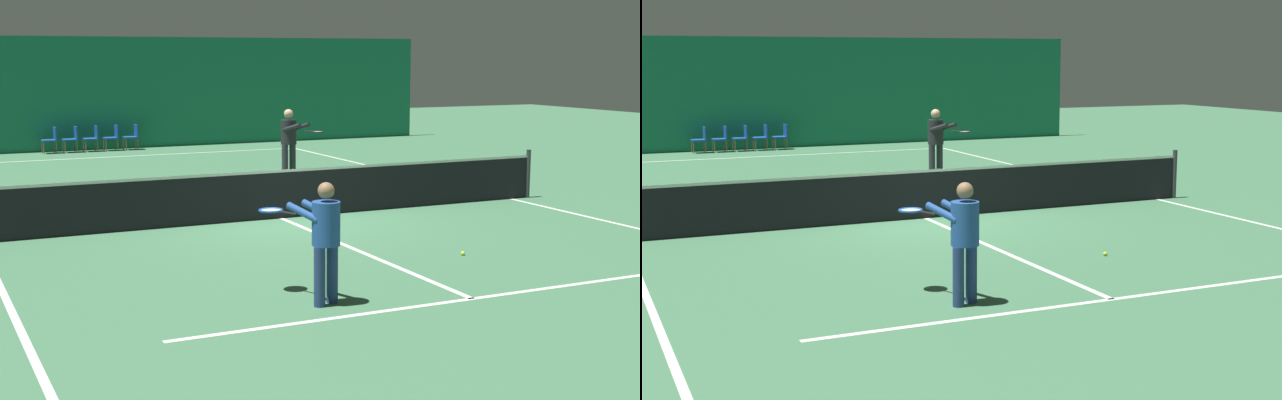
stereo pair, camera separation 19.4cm
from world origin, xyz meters
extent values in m
plane|color=#3D704C|center=(0.00, 0.00, 0.00)|extent=(60.00, 60.00, 0.00)
cube|color=#196B4C|center=(0.00, 14.33, 1.87)|extent=(23.00, 0.12, 3.74)
cube|color=silver|center=(0.00, 11.90, 0.00)|extent=(11.00, 0.10, 0.00)
cube|color=silver|center=(0.00, 6.40, 0.00)|extent=(8.25, 0.10, 0.00)
cube|color=silver|center=(0.00, -6.40, 0.00)|extent=(8.25, 0.10, 0.00)
cube|color=silver|center=(5.50, 0.00, 0.00)|extent=(0.10, 23.80, 0.00)
cube|color=silver|center=(0.00, 0.00, 0.00)|extent=(0.10, 12.80, 0.00)
cube|color=black|center=(0.00, 0.00, 0.47)|extent=(11.90, 0.02, 0.95)
cube|color=white|center=(0.00, 0.00, 0.92)|extent=(11.90, 0.02, 0.05)
cylinder|color=#333338|center=(5.95, 0.00, 0.53)|extent=(0.10, 0.10, 1.07)
cylinder|color=navy|center=(-1.95, -5.86, 0.39)|extent=(0.19, 0.19, 0.77)
cylinder|color=navy|center=(-1.73, -5.76, 0.39)|extent=(0.19, 0.19, 0.77)
cylinder|color=#234C99|center=(-1.84, -5.81, 1.05)|extent=(0.48, 0.48, 0.56)
sphere|color=#936B4C|center=(-1.84, -5.81, 1.47)|extent=(0.21, 0.21, 0.21)
cylinder|color=#234C99|center=(-2.07, -5.64, 1.18)|extent=(0.30, 0.52, 0.22)
cylinder|color=#234C99|center=(-1.81, -5.52, 1.18)|extent=(0.30, 0.52, 0.22)
cylinder|color=black|center=(-2.10, -5.21, 1.11)|extent=(0.15, 0.29, 0.03)
torus|color=#1951B2|center=(-2.23, -4.93, 1.11)|extent=(0.44, 0.44, 0.03)
cylinder|color=silver|center=(-2.23, -4.93, 1.11)|extent=(0.36, 0.36, 0.00)
cylinder|color=#2D2D38|center=(2.58, 5.32, 0.43)|extent=(0.21, 0.21, 0.86)
cylinder|color=#2D2D38|center=(2.32, 5.22, 0.43)|extent=(0.21, 0.21, 0.86)
cylinder|color=#232328|center=(2.45, 5.27, 1.18)|extent=(0.52, 0.52, 0.63)
sphere|color=#DBAD89|center=(2.45, 5.27, 1.65)|extent=(0.24, 0.24, 0.24)
cylinder|color=#232328|center=(2.70, 5.07, 1.32)|extent=(0.31, 0.59, 0.25)
cylinder|color=#232328|center=(2.40, 4.95, 1.32)|extent=(0.31, 0.59, 0.25)
cylinder|color=black|center=(2.71, 4.60, 1.24)|extent=(0.14, 0.30, 0.03)
torus|color=black|center=(2.82, 4.32, 1.24)|extent=(0.43, 0.43, 0.03)
cylinder|color=silver|center=(2.82, 4.32, 1.24)|extent=(0.36, 0.36, 0.00)
cylinder|color=brown|center=(-2.46, 13.97, 0.20)|extent=(0.03, 0.03, 0.39)
cylinder|color=brown|center=(-2.46, 13.59, 0.20)|extent=(0.03, 0.03, 0.39)
cylinder|color=brown|center=(-2.08, 13.97, 0.20)|extent=(0.03, 0.03, 0.39)
cylinder|color=brown|center=(-2.08, 13.59, 0.20)|extent=(0.03, 0.03, 0.39)
cube|color=#19479E|center=(-2.27, 13.78, 0.41)|extent=(0.44, 0.44, 0.05)
cube|color=#19479E|center=(-2.07, 13.78, 0.64)|extent=(0.04, 0.44, 0.40)
cylinder|color=brown|center=(-1.80, 13.97, 0.20)|extent=(0.03, 0.03, 0.39)
cylinder|color=brown|center=(-1.80, 13.59, 0.20)|extent=(0.03, 0.03, 0.39)
cylinder|color=brown|center=(-1.42, 13.97, 0.20)|extent=(0.03, 0.03, 0.39)
cylinder|color=brown|center=(-1.42, 13.59, 0.20)|extent=(0.03, 0.03, 0.39)
cube|color=#19479E|center=(-1.61, 13.78, 0.41)|extent=(0.44, 0.44, 0.05)
cube|color=#19479E|center=(-1.41, 13.78, 0.64)|extent=(0.04, 0.44, 0.40)
cylinder|color=brown|center=(-1.14, 13.97, 0.20)|extent=(0.03, 0.03, 0.39)
cylinder|color=brown|center=(-1.14, 13.59, 0.20)|extent=(0.03, 0.03, 0.39)
cylinder|color=brown|center=(-0.76, 13.97, 0.20)|extent=(0.03, 0.03, 0.39)
cylinder|color=brown|center=(-0.76, 13.59, 0.20)|extent=(0.03, 0.03, 0.39)
cube|color=#19479E|center=(-0.95, 13.78, 0.41)|extent=(0.44, 0.44, 0.05)
cube|color=#19479E|center=(-0.75, 13.78, 0.64)|extent=(0.04, 0.44, 0.40)
cylinder|color=brown|center=(-0.48, 13.97, 0.20)|extent=(0.03, 0.03, 0.39)
cylinder|color=brown|center=(-0.48, 13.59, 0.20)|extent=(0.03, 0.03, 0.39)
cylinder|color=brown|center=(-0.10, 13.97, 0.20)|extent=(0.03, 0.03, 0.39)
cylinder|color=brown|center=(-0.10, 13.59, 0.20)|extent=(0.03, 0.03, 0.39)
cube|color=#19479E|center=(-0.29, 13.78, 0.41)|extent=(0.44, 0.44, 0.05)
cube|color=#19479E|center=(-0.09, 13.78, 0.64)|extent=(0.04, 0.44, 0.40)
cylinder|color=brown|center=(0.18, 13.97, 0.20)|extent=(0.03, 0.03, 0.39)
cylinder|color=brown|center=(0.18, 13.59, 0.20)|extent=(0.03, 0.03, 0.39)
cylinder|color=brown|center=(0.56, 13.97, 0.20)|extent=(0.03, 0.03, 0.39)
cylinder|color=brown|center=(0.56, 13.59, 0.20)|extent=(0.03, 0.03, 0.39)
cube|color=#19479E|center=(0.37, 13.78, 0.41)|extent=(0.44, 0.44, 0.05)
cube|color=#19479E|center=(0.57, 13.78, 0.64)|extent=(0.04, 0.44, 0.40)
sphere|color=#D1DB33|center=(1.34, -4.22, 0.03)|extent=(0.07, 0.07, 0.07)
camera|label=1|loc=(-6.62, -15.70, 3.15)|focal=50.00mm
camera|label=2|loc=(-6.44, -15.78, 3.15)|focal=50.00mm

